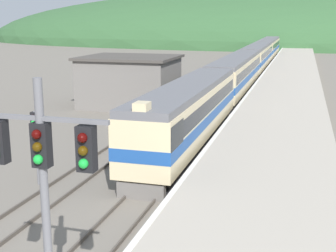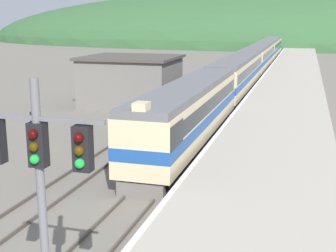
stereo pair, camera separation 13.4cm
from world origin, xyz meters
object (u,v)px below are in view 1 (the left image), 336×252
at_px(carriage_second, 237,74).
at_px(carriage_fourth, 269,48).
at_px(signal_mast_main, 43,174).
at_px(signal_post_siding, 35,132).
at_px(carriage_third, 258,57).
at_px(express_train_lead_car, 188,113).

xyz_separation_m(carriage_second, carriage_fourth, (0.00, 47.72, 0.00)).
relative_size(carriage_second, carriage_fourth, 1.00).
relative_size(signal_mast_main, signal_post_siding, 1.83).
bearing_deg(carriage_fourth, carriage_third, -90.00).
height_order(carriage_third, signal_post_siding, carriage_third).
distance_m(carriage_fourth, signal_mast_main, 89.25).
bearing_deg(signal_mast_main, carriage_fourth, 90.80).
distance_m(carriage_second, carriage_third, 23.86).
distance_m(signal_mast_main, signal_post_siding, 12.73).
bearing_deg(signal_post_siding, express_train_lead_car, 57.55).
distance_m(express_train_lead_car, carriage_second, 22.17).
bearing_deg(express_train_lead_car, carriage_third, 90.00).
xyz_separation_m(express_train_lead_car, signal_post_siding, (-5.55, -8.73, 0.44)).
xyz_separation_m(carriage_fourth, signal_post_siding, (-5.55, -78.62, 0.45)).
relative_size(express_train_lead_car, signal_post_siding, 5.12).
distance_m(carriage_second, carriage_fourth, 47.72).
distance_m(carriage_third, signal_mast_main, 65.40).
height_order(express_train_lead_car, signal_mast_main, signal_mast_main).
distance_m(carriage_second, signal_mast_main, 41.57).
bearing_deg(signal_mast_main, express_train_lead_car, 93.71).
xyz_separation_m(carriage_second, signal_post_siding, (-5.55, -30.90, 0.45)).
bearing_deg(carriage_second, carriage_third, 90.00).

